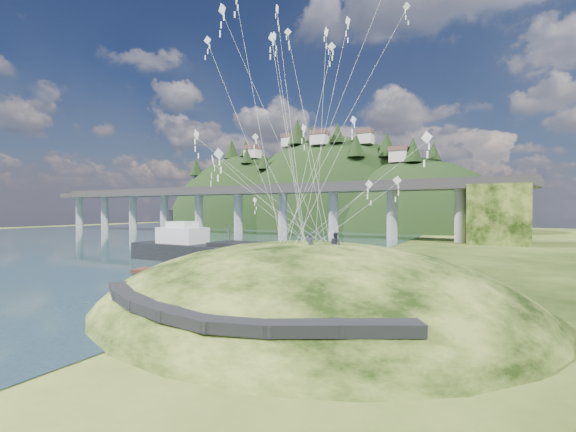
% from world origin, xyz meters
% --- Properties ---
extents(ground, '(320.00, 320.00, 0.00)m').
position_xyz_m(ground, '(0.00, 0.00, 0.00)').
color(ground, black).
rests_on(ground, ground).
extents(water, '(240.00, 240.00, 0.00)m').
position_xyz_m(water, '(-72.00, 30.00, 0.01)').
color(water, '#304E58').
rests_on(water, ground).
extents(grass_hill, '(36.00, 32.00, 13.00)m').
position_xyz_m(grass_hill, '(8.00, 2.00, -1.50)').
color(grass_hill, black).
rests_on(grass_hill, ground).
extents(footpath, '(22.29, 5.84, 0.83)m').
position_xyz_m(footpath, '(7.46, -9.74, 2.08)').
color(footpath, black).
rests_on(footpath, ground).
extents(bridge, '(160.00, 11.00, 15.00)m').
position_xyz_m(bridge, '(-26.46, 70.07, 9.70)').
color(bridge, '#2D2B2B').
rests_on(bridge, ground).
extents(far_ridge, '(153.00, 70.00, 94.50)m').
position_xyz_m(far_ridge, '(-43.58, 122.17, -7.44)').
color(far_ridge, black).
rests_on(far_ridge, ground).
extents(work_barge, '(21.83, 6.61, 7.58)m').
position_xyz_m(work_barge, '(-17.36, 17.08, 1.90)').
color(work_barge, black).
rests_on(work_barge, ground).
extents(wooden_dock, '(15.63, 7.32, 1.12)m').
position_xyz_m(wooden_dock, '(-8.40, 7.62, 0.49)').
color(wooden_dock, '#3A1D18').
rests_on(wooden_dock, ground).
extents(kite_flyers, '(2.46, 2.02, 1.83)m').
position_xyz_m(kite_flyers, '(9.97, 1.53, 5.84)').
color(kite_flyers, '#282936').
rests_on(kite_flyers, ground).
extents(kite_swarm, '(20.82, 16.30, 19.96)m').
position_xyz_m(kite_swarm, '(6.00, 3.92, 18.70)').
color(kite_swarm, white).
rests_on(kite_swarm, ground).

